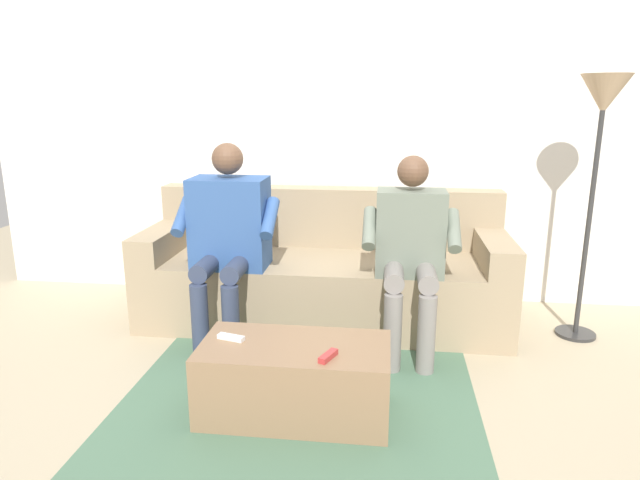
# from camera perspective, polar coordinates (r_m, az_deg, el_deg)

# --- Properties ---
(ground_plane) EXTENTS (8.00, 8.00, 0.00)m
(ground_plane) POSITION_cam_1_polar(r_m,az_deg,el_deg) (3.15, -1.14, -12.98)
(ground_plane) COLOR tan
(back_wall) EXTENTS (5.18, 0.06, 2.52)m
(back_wall) POSITION_cam_1_polar(r_m,az_deg,el_deg) (4.04, 1.33, 11.72)
(back_wall) COLOR silver
(back_wall) RESTS_ON ground
(couch) EXTENTS (2.35, 0.81, 0.85)m
(couch) POSITION_cam_1_polar(r_m,az_deg,el_deg) (3.71, 0.45, -3.63)
(couch) COLOR #9E896B
(couch) RESTS_ON ground
(coffee_table) EXTENTS (0.87, 0.45, 0.35)m
(coffee_table) POSITION_cam_1_polar(r_m,az_deg,el_deg) (2.67, -2.58, -14.09)
(coffee_table) COLOR #8C6B4C
(coffee_table) RESTS_ON ground
(person_left_seated) EXTENTS (0.55, 0.54, 1.13)m
(person_left_seated) POSITION_cam_1_polar(r_m,az_deg,el_deg) (3.20, 9.28, -0.42)
(person_left_seated) COLOR slate
(person_left_seated) RESTS_ON ground
(person_right_seated) EXTENTS (0.61, 0.56, 1.19)m
(person_right_seated) POSITION_cam_1_polar(r_m,az_deg,el_deg) (3.37, -9.44, 0.98)
(person_right_seated) COLOR #335693
(person_right_seated) RESTS_ON ground
(remote_red) EXTENTS (0.08, 0.13, 0.03)m
(remote_red) POSITION_cam_1_polar(r_m,az_deg,el_deg) (2.46, 0.85, -11.83)
(remote_red) COLOR #B73333
(remote_red) RESTS_ON coffee_table
(remote_white) EXTENTS (0.14, 0.07, 0.02)m
(remote_white) POSITION_cam_1_polar(r_m,az_deg,el_deg) (2.67, -9.13, -9.86)
(remote_white) COLOR white
(remote_white) RESTS_ON coffee_table
(floor_rug) EXTENTS (1.74, 1.73, 0.01)m
(floor_rug) POSITION_cam_1_polar(r_m,az_deg,el_deg) (2.88, -2.02, -15.62)
(floor_rug) COLOR #4C7056
(floor_rug) RESTS_ON ground
(floor_lamp) EXTENTS (0.28, 0.28, 1.58)m
(floor_lamp) POSITION_cam_1_polar(r_m,az_deg,el_deg) (3.61, 26.96, 11.06)
(floor_lamp) COLOR #2D2D2D
(floor_lamp) RESTS_ON ground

